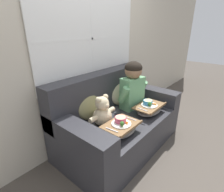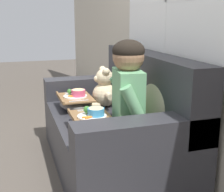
{
  "view_description": "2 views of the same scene",
  "coord_description": "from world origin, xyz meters",
  "px_view_note": "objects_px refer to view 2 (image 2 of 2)",
  "views": [
    {
      "loc": [
        -1.62,
        -1.21,
        1.55
      ],
      "look_at": [
        -0.06,
        0.1,
        0.72
      ],
      "focal_mm": 28.0,
      "sensor_mm": 36.0,
      "label": 1
    },
    {
      "loc": [
        2.4,
        -0.76,
        1.27
      ],
      "look_at": [
        -0.03,
        0.02,
        0.62
      ],
      "focal_mm": 50.0,
      "sensor_mm": 36.0,
      "label": 2
    }
  ],
  "objects_px": {
    "throw_pillow_behind_child": "(156,100)",
    "child_figure": "(128,81)",
    "lap_tray_child": "(92,123)",
    "teddy_bear": "(104,90)",
    "lap_tray_teddy": "(75,102)",
    "couch": "(118,127)",
    "throw_pillow_behind_teddy": "(128,84)"
  },
  "relations": [
    {
      "from": "teddy_bear",
      "to": "lap_tray_child",
      "type": "height_order",
      "value": "teddy_bear"
    },
    {
      "from": "throw_pillow_behind_child",
      "to": "child_figure",
      "type": "bearing_deg",
      "value": -90.04
    },
    {
      "from": "throw_pillow_behind_teddy",
      "to": "teddy_bear",
      "type": "bearing_deg",
      "value": -90.0
    },
    {
      "from": "lap_tray_child",
      "to": "lap_tray_teddy",
      "type": "xyz_separation_m",
      "value": [
        -0.61,
        -0.0,
        0.0
      ]
    },
    {
      "from": "child_figure",
      "to": "teddy_bear",
      "type": "bearing_deg",
      "value": -179.63
    },
    {
      "from": "throw_pillow_behind_child",
      "to": "child_figure",
      "type": "xyz_separation_m",
      "value": [
        -0.0,
        -0.23,
        0.16
      ]
    },
    {
      "from": "throw_pillow_behind_teddy",
      "to": "lap_tray_teddy",
      "type": "relative_size",
      "value": 1.01
    },
    {
      "from": "couch",
      "to": "throw_pillow_behind_child",
      "type": "bearing_deg",
      "value": 33.18
    },
    {
      "from": "couch",
      "to": "throw_pillow_behind_teddy",
      "type": "distance_m",
      "value": 0.48
    },
    {
      "from": "throw_pillow_behind_child",
      "to": "child_figure",
      "type": "height_order",
      "value": "child_figure"
    },
    {
      "from": "throw_pillow_behind_child",
      "to": "child_figure",
      "type": "distance_m",
      "value": 0.28
    },
    {
      "from": "teddy_bear",
      "to": "lap_tray_teddy",
      "type": "distance_m",
      "value": 0.29
    },
    {
      "from": "throw_pillow_behind_child",
      "to": "lap_tray_child",
      "type": "relative_size",
      "value": 1.02
    },
    {
      "from": "throw_pillow_behind_child",
      "to": "throw_pillow_behind_teddy",
      "type": "xyz_separation_m",
      "value": [
        -0.61,
        0.0,
        0.0
      ]
    },
    {
      "from": "child_figure",
      "to": "throw_pillow_behind_child",
      "type": "bearing_deg",
      "value": 89.96
    },
    {
      "from": "throw_pillow_behind_child",
      "to": "throw_pillow_behind_teddy",
      "type": "relative_size",
      "value": 1.09
    },
    {
      "from": "throw_pillow_behind_teddy",
      "to": "teddy_bear",
      "type": "relative_size",
      "value": 1.02
    },
    {
      "from": "lap_tray_child",
      "to": "lap_tray_teddy",
      "type": "relative_size",
      "value": 1.08
    },
    {
      "from": "child_figure",
      "to": "throw_pillow_behind_teddy",
      "type": "bearing_deg",
      "value": 159.27
    },
    {
      "from": "teddy_bear",
      "to": "lap_tray_child",
      "type": "bearing_deg",
      "value": -23.73
    },
    {
      "from": "couch",
      "to": "lap_tray_child",
      "type": "distance_m",
      "value": 0.47
    },
    {
      "from": "child_figure",
      "to": "lap_tray_child",
      "type": "bearing_deg",
      "value": -90.03
    },
    {
      "from": "lap_tray_teddy",
      "to": "teddy_bear",
      "type": "bearing_deg",
      "value": 90.23
    },
    {
      "from": "teddy_bear",
      "to": "lap_tray_teddy",
      "type": "height_order",
      "value": "teddy_bear"
    },
    {
      "from": "lap_tray_child",
      "to": "teddy_bear",
      "type": "bearing_deg",
      "value": 156.27
    },
    {
      "from": "couch",
      "to": "child_figure",
      "type": "xyz_separation_m",
      "value": [
        0.31,
        -0.03,
        0.47
      ]
    },
    {
      "from": "throw_pillow_behind_child",
      "to": "child_figure",
      "type": "relative_size",
      "value": 0.67
    },
    {
      "from": "teddy_bear",
      "to": "couch",
      "type": "bearing_deg",
      "value": 6.6
    },
    {
      "from": "throw_pillow_behind_child",
      "to": "lap_tray_child",
      "type": "height_order",
      "value": "throw_pillow_behind_child"
    },
    {
      "from": "child_figure",
      "to": "lap_tray_child",
      "type": "xyz_separation_m",
      "value": [
        -0.0,
        -0.27,
        -0.3
      ]
    },
    {
      "from": "throw_pillow_behind_teddy",
      "to": "lap_tray_teddy",
      "type": "height_order",
      "value": "throw_pillow_behind_teddy"
    },
    {
      "from": "child_figure",
      "to": "lap_tray_teddy",
      "type": "height_order",
      "value": "child_figure"
    }
  ]
}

